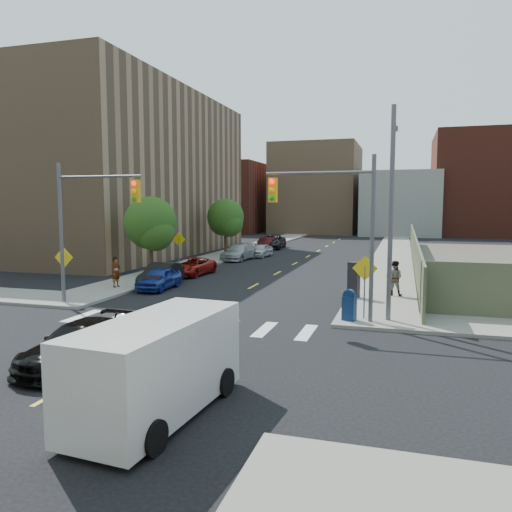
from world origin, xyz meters
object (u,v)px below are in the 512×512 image
Objects in this scene: parked_car_red at (192,267)px; parked_car_maroon at (267,244)px; parked_car_grey at (272,242)px; pedestrian_west at (116,272)px; pedestrian_east at (394,278)px; black_sedan at (80,344)px; cargo_van at (161,362)px; parked_car_white at (261,250)px; parked_car_blue at (159,278)px; payphone at (354,280)px; parked_car_black at (161,275)px; parked_car_silver at (239,252)px; mailbox at (349,305)px.

parked_car_red is 1.05× the size of parked_car_maroon.
pedestrian_west reaches higher than parked_car_grey.
pedestrian_east reaches higher than parked_car_grey.
black_sedan is 0.87× the size of cargo_van.
parked_car_white is at bearing 106.98° from cargo_van.
payphone is (11.26, -0.06, 0.42)m from parked_car_blue.
parked_car_blue is at bearing -80.44° from parked_car_red.
payphone reaches higher than parked_car_white.
parked_car_black is 4.99m from parked_car_red.
parked_car_silver is (-0.06, 15.06, 0.00)m from parked_car_black.
pedestrian_east is at bearing 46.36° from payphone.
payphone reaches higher than parked_car_red.
parked_car_red is at bearing -13.04° from pedestrian_east.
parked_car_black reaches higher than parked_car_blue.
mailbox is 5.27m from payphone.
parked_car_red is at bearing -90.86° from parked_car_white.
parked_car_grey is (-0.19, 26.97, 0.07)m from parked_car_black.
parked_car_grey is 28.69m from pedestrian_west.
pedestrian_east is (13.63, 0.20, 0.37)m from parked_car_black.
pedestrian_west is at bearing -160.91° from payphone.
pedestrian_east is (1.68, 6.42, 0.30)m from mailbox.
pedestrian_west is (-1.87, -6.64, 0.43)m from parked_car_red.
parked_car_blue is at bearing -164.11° from payphone.
mailbox is (3.38, 10.35, -0.46)m from cargo_van.
payphone reaches higher than parked_car_maroon.
parked_car_black is 1.02× the size of parked_car_maroon.
parked_car_silver is 20.21m from pedestrian_east.
black_sedan is at bearing -77.78° from parked_car_black.
parked_car_white is 1.96× the size of pedestrian_east.
parked_car_grey is (-0.12, 11.91, 0.07)m from parked_car_silver.
cargo_van is (8.63, -31.63, 0.53)m from parked_car_silver.
parked_car_blue is 2.55m from pedestrian_west.
pedestrian_west is (-1.87, -26.55, 0.35)m from parked_car_maroon.
payphone is (11.80, -27.93, 0.30)m from parked_car_grey.
parked_car_black is at bearing 6.92° from pedestrian_east.
parked_car_grey reaches higher than black_sedan.
parked_car_white is (0.76, 18.99, -0.03)m from parked_car_blue.
pedestrian_east is (12.51, -17.88, 0.46)m from parked_car_white.
parked_car_blue is at bearing -90.29° from parked_car_maroon.
parked_car_white is 2.03× the size of pedestrian_west.
parked_car_blue is 13.86m from black_sedan.
black_sedan is (4.58, -29.19, -0.04)m from parked_car_silver.
parked_car_blue is 0.68× the size of parked_car_grey.
mailbox is (12.13, -31.11, 0.08)m from parked_car_maroon.
payphone is at bearing -66.95° from parked_car_maroon.
pedestrian_west is (-1.99, -16.72, 0.33)m from parked_car_silver.
parked_car_red is 1.22× the size of parked_car_white.
parked_car_white is at bearing -85.86° from parked_car_grey.
cargo_van is at bearing -138.75° from pedestrian_west.
cargo_van reaches higher than parked_car_white.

